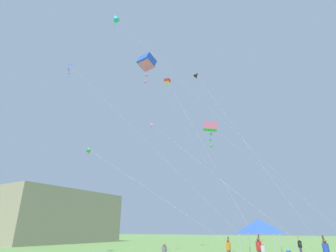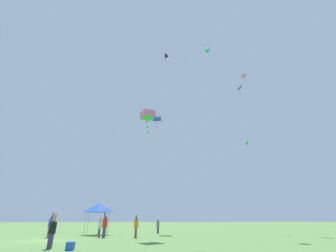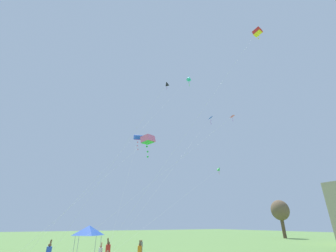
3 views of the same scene
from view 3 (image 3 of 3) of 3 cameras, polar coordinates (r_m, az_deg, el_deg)
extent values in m
cylinder|color=brown|center=(68.64, 27.26, -22.07)|extent=(0.83, 0.83, 4.57)
ellipsoid|color=brown|center=(68.71, 26.57, -18.56)|extent=(4.49, 4.49, 4.99)
cylinder|color=#B7B7BC|center=(28.35, -22.81, -26.44)|extent=(0.05, 0.05, 2.20)
cylinder|color=#B7B7BC|center=(26.19, -22.06, -26.92)|extent=(0.05, 0.05, 2.20)
cylinder|color=#B7B7BC|center=(28.77, -18.01, -26.98)|extent=(0.05, 0.05, 2.20)
cylinder|color=#B7B7BC|center=(26.64, -16.85, -27.46)|extent=(0.05, 0.05, 2.20)
pyramid|color=blue|center=(27.38, -19.45, -23.70)|extent=(2.44, 2.44, 0.96)
cube|color=#473860|center=(31.13, -6.88, -28.88)|extent=(0.34, 0.19, 0.71)
cylinder|color=slate|center=(31.07, -6.81, -27.70)|extent=(0.36, 0.36, 0.58)
sphere|color=#896042|center=(31.05, -6.77, -26.98)|extent=(0.22, 0.22, 0.22)
cylinder|color=blue|center=(23.73, -28.03, -26.27)|extent=(0.43, 0.43, 0.70)
sphere|color=brown|center=(23.69, -27.80, -25.17)|extent=(0.26, 0.26, 0.26)
cylinder|color=brown|center=(23.73, -27.68, -24.92)|extent=(0.26, 0.23, 0.61)
cylinder|color=red|center=(23.88, -15.00, -27.93)|extent=(0.43, 0.43, 0.71)
sphere|color=brown|center=(23.85, -14.87, -26.80)|extent=(0.27, 0.27, 0.27)
cylinder|color=brown|center=(23.83, -14.96, -26.54)|extent=(0.15, 0.23, 0.62)
cylinder|color=orange|center=(24.16, -7.21, -28.70)|extent=(0.39, 0.39, 0.64)
sphere|color=brown|center=(24.13, -7.15, -27.69)|extent=(0.24, 0.24, 0.24)
cylinder|color=brown|center=(24.09, -7.15, -27.47)|extent=(0.21, 0.19, 0.55)
cylinder|color=white|center=(24.46, -16.81, -28.13)|extent=(0.36, 0.36, 0.58)
sphere|color=tan|center=(24.42, -16.69, -27.22)|extent=(0.22, 0.22, 0.22)
cylinder|color=tan|center=(24.38, -16.58, -27.03)|extent=(0.23, 0.18, 0.51)
cylinder|color=silver|center=(28.92, -10.56, -13.91)|extent=(9.10, 5.97, 15.95)
cube|color=blue|center=(36.12, -7.59, -2.88)|extent=(1.49, 1.51, 1.15)
cube|color=pink|center=(35.99, -7.62, -3.43)|extent=(1.17, 1.35, 0.51)
sphere|color=pink|center=(35.79, -7.72, -4.09)|extent=(0.20, 0.20, 0.20)
sphere|color=pink|center=(35.67, -7.80, -5.00)|extent=(0.20, 0.20, 0.20)
sphere|color=pink|center=(35.46, -7.65, -5.88)|extent=(0.20, 0.20, 0.20)
cylinder|color=silver|center=(27.22, -6.44, -0.56)|extent=(9.38, 21.07, 27.77)
cone|color=#2DBCD1|center=(42.16, 5.35, 12.00)|extent=(1.24, 1.31, 1.22)
sphere|color=green|center=(41.78, 5.36, 11.48)|extent=(0.13, 0.13, 0.13)
sphere|color=green|center=(41.68, 5.29, 10.96)|extent=(0.13, 0.13, 0.13)
sphere|color=green|center=(41.48, 5.39, 10.53)|extent=(0.13, 0.13, 0.13)
sphere|color=green|center=(41.24, 5.44, 10.15)|extent=(0.13, 0.13, 0.13)
cylinder|color=silver|center=(24.24, -12.30, -6.91)|extent=(1.52, 10.57, 20.09)
cone|color=black|center=(29.80, -0.29, 10.67)|extent=(0.72, 0.84, 0.84)
sphere|color=purple|center=(29.63, -0.40, 10.11)|extent=(0.08, 0.08, 0.08)
sphere|color=purple|center=(29.54, -0.31, 9.69)|extent=(0.08, 0.08, 0.08)
sphere|color=purple|center=(29.34, -0.37, 9.41)|extent=(0.08, 0.08, 0.08)
cylinder|color=silver|center=(31.37, 2.04, -9.64)|extent=(6.76, 19.70, 21.71)
pyramid|color=blue|center=(43.15, 10.70, 2.18)|extent=(1.13, 0.87, 0.72)
sphere|color=purple|center=(42.98, 10.84, 1.41)|extent=(0.14, 0.14, 0.14)
sphere|color=purple|center=(42.73, 10.72, 0.99)|extent=(0.14, 0.14, 0.14)
sphere|color=purple|center=(42.55, 10.88, 0.56)|extent=(0.14, 0.14, 0.14)
cylinder|color=silver|center=(29.50, 1.67, -19.16)|extent=(2.23, 17.56, 11.16)
cone|color=green|center=(36.41, 12.80, -10.56)|extent=(0.87, 0.89, 0.79)
sphere|color=red|center=(36.36, 12.95, -11.08)|extent=(0.08, 0.08, 0.08)
sphere|color=red|center=(36.26, 12.77, -11.44)|extent=(0.08, 0.08, 0.08)
sphere|color=red|center=(36.33, 12.94, -11.82)|extent=(0.08, 0.08, 0.08)
cylinder|color=silver|center=(24.87, 5.87, -0.14)|extent=(10.30, 15.22, 26.31)
cube|color=red|center=(33.85, 21.76, 21.32)|extent=(1.21, 1.04, 0.76)
cube|color=yellow|center=(33.65, 21.84, 20.96)|extent=(1.06, 0.94, 0.25)
sphere|color=yellow|center=(33.47, 22.02, 20.46)|extent=(0.16, 0.16, 0.16)
sphere|color=yellow|center=(33.15, 22.00, 19.91)|extent=(0.16, 0.16, 0.16)
cylinder|color=silver|center=(20.76, -18.25, -14.37)|extent=(5.47, 12.06, 12.46)
cube|color=pink|center=(26.63, -5.13, -3.39)|extent=(1.70, 1.84, 1.04)
cube|color=green|center=(26.49, -5.16, -4.20)|extent=(1.57, 1.64, 0.32)
sphere|color=green|center=(26.36, -5.39, -5.22)|extent=(0.22, 0.22, 0.22)
sphere|color=green|center=(26.18, -5.20, -6.51)|extent=(0.22, 0.22, 0.22)
sphere|color=green|center=(25.95, -5.19, -7.77)|extent=(0.22, 0.22, 0.22)
cylinder|color=silver|center=(24.14, -1.56, -12.14)|extent=(4.10, 18.45, 16.19)
pyramid|color=pink|center=(30.55, 15.95, 2.41)|extent=(0.69, 0.75, 0.40)
sphere|color=purple|center=(30.37, 16.14, 1.74)|extent=(0.09, 0.09, 0.09)
sphere|color=purple|center=(30.30, 16.17, 1.29)|extent=(0.09, 0.09, 0.09)
camera|label=1|loc=(46.95, -30.38, -21.70)|focal=28.00mm
camera|label=2|loc=(8.53, 68.38, -21.96)|focal=24.00mm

